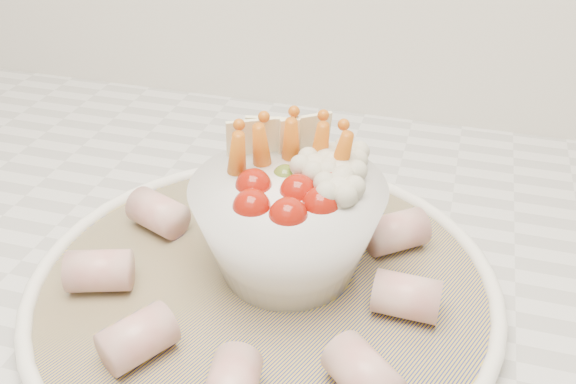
# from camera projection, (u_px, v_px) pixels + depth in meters

# --- Properties ---
(serving_platter) EXTENTS (0.47, 0.47, 0.02)m
(serving_platter) POSITION_uv_depth(u_px,v_px,m) (264.00, 287.00, 0.49)
(serving_platter) COLOR navy
(serving_platter) RESTS_ON kitchen_counter
(veggie_bowl) EXTENTS (0.15, 0.15, 0.11)m
(veggie_bowl) POSITION_uv_depth(u_px,v_px,m) (291.00, 220.00, 0.48)
(veggie_bowl) COLOR white
(veggie_bowl) RESTS_ON serving_platter
(cured_meat_rolls) EXTENTS (0.27, 0.28, 0.03)m
(cured_meat_rolls) POSITION_uv_depth(u_px,v_px,m) (263.00, 267.00, 0.48)
(cured_meat_rolls) COLOR #BE5A56
(cured_meat_rolls) RESTS_ON serving_platter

